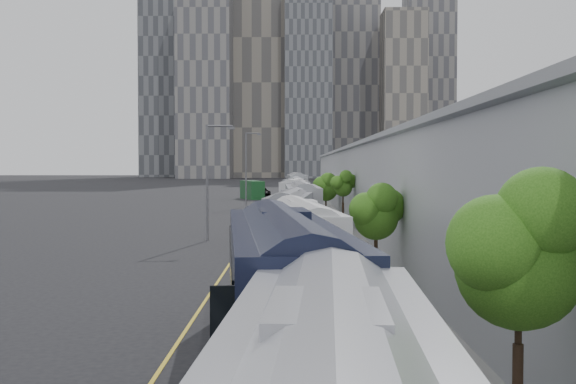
{
  "coord_description": "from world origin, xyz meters",
  "views": [
    {
      "loc": [
        1.97,
        -0.7,
        5.29
      ],
      "look_at": [
        1.44,
        61.88,
        3.0
      ],
      "focal_mm": 45.0,
      "sensor_mm": 36.0,
      "label": 1
    }
  ],
  "objects_px": {
    "bus_4": "(302,209)",
    "bus_7": "(294,191)",
    "bus_3": "(291,221)",
    "bus_2": "(302,247)",
    "street_lamp_far": "(247,164)",
    "street_lamp_near": "(210,173)",
    "bus_5": "(298,202)",
    "shipping_container": "(252,190)",
    "suv": "(263,192)",
    "bus_1": "(283,298)",
    "bus_8": "(297,187)",
    "bus_6": "(294,196)"
  },
  "relations": [
    {
      "from": "bus_4",
      "to": "bus_7",
      "type": "xyz_separation_m",
      "value": [
        -0.65,
        44.67,
        -0.11
      ]
    },
    {
      "from": "bus_3",
      "to": "bus_7",
      "type": "distance_m",
      "value": 56.52
    },
    {
      "from": "bus_2",
      "to": "street_lamp_far",
      "type": "bearing_deg",
      "value": 90.67
    },
    {
      "from": "bus_3",
      "to": "bus_4",
      "type": "relative_size",
      "value": 0.94
    },
    {
      "from": "bus_7",
      "to": "street_lamp_near",
      "type": "height_order",
      "value": "street_lamp_near"
    },
    {
      "from": "bus_5",
      "to": "bus_2",
      "type": "bearing_deg",
      "value": -90.34
    },
    {
      "from": "shipping_container",
      "to": "suv",
      "type": "height_order",
      "value": "shipping_container"
    },
    {
      "from": "bus_7",
      "to": "suv",
      "type": "height_order",
      "value": "bus_7"
    },
    {
      "from": "bus_1",
      "to": "bus_7",
      "type": "distance_m",
      "value": 86.22
    },
    {
      "from": "bus_2",
      "to": "bus_5",
      "type": "xyz_separation_m",
      "value": [
        0.01,
        43.11,
        -0.06
      ]
    },
    {
      "from": "bus_1",
      "to": "bus_8",
      "type": "bearing_deg",
      "value": 84.19
    },
    {
      "from": "bus_2",
      "to": "shipping_container",
      "type": "relative_size",
      "value": 1.85
    },
    {
      "from": "shipping_container",
      "to": "suv",
      "type": "bearing_deg",
      "value": 64.15
    },
    {
      "from": "bus_7",
      "to": "street_lamp_near",
      "type": "bearing_deg",
      "value": -92.5
    },
    {
      "from": "bus_3",
      "to": "shipping_container",
      "type": "distance_m",
      "value": 65.12
    },
    {
      "from": "street_lamp_near",
      "to": "bus_2",
      "type": "bearing_deg",
      "value": -70.03
    },
    {
      "from": "bus_1",
      "to": "bus_7",
      "type": "relative_size",
      "value": 1.11
    },
    {
      "from": "shipping_container",
      "to": "bus_2",
      "type": "bearing_deg",
      "value": -104.03
    },
    {
      "from": "street_lamp_near",
      "to": "suv",
      "type": "xyz_separation_m",
      "value": [
        0.45,
        73.42,
        -4.02
      ]
    },
    {
      "from": "street_lamp_far",
      "to": "shipping_container",
      "type": "bearing_deg",
      "value": 91.72
    },
    {
      "from": "bus_1",
      "to": "shipping_container",
      "type": "relative_size",
      "value": 2.04
    },
    {
      "from": "bus_1",
      "to": "street_lamp_near",
      "type": "bearing_deg",
      "value": 94.84
    },
    {
      "from": "bus_6",
      "to": "street_lamp_far",
      "type": "height_order",
      "value": "street_lamp_far"
    },
    {
      "from": "bus_5",
      "to": "street_lamp_far",
      "type": "height_order",
      "value": "street_lamp_far"
    },
    {
      "from": "bus_4",
      "to": "street_lamp_near",
      "type": "bearing_deg",
      "value": -123.69
    },
    {
      "from": "street_lamp_far",
      "to": "bus_5",
      "type": "bearing_deg",
      "value": -68.31
    },
    {
      "from": "shipping_container",
      "to": "bus_8",
      "type": "bearing_deg",
      "value": 8.85
    },
    {
      "from": "bus_5",
      "to": "suv",
      "type": "xyz_separation_m",
      "value": [
        -5.84,
        47.6,
        -0.74
      ]
    },
    {
      "from": "bus_4",
      "to": "street_lamp_far",
      "type": "xyz_separation_m",
      "value": [
        -6.68,
        31.41,
        3.83
      ]
    },
    {
      "from": "bus_8",
      "to": "street_lamp_near",
      "type": "distance_m",
      "value": 67.54
    },
    {
      "from": "suv",
      "to": "bus_7",
      "type": "bearing_deg",
      "value": -81.19
    },
    {
      "from": "bus_3",
      "to": "bus_5",
      "type": "xyz_separation_m",
      "value": [
        0.61,
        27.21,
        -0.05
      ]
    },
    {
      "from": "bus_3",
      "to": "bus_8",
      "type": "xyz_separation_m",
      "value": [
        0.68,
        68.56,
        0.21
      ]
    },
    {
      "from": "bus_3",
      "to": "street_lamp_far",
      "type": "relative_size",
      "value": 1.31
    },
    {
      "from": "street_lamp_near",
      "to": "shipping_container",
      "type": "distance_m",
      "value": 63.51
    },
    {
      "from": "bus_3",
      "to": "bus_2",
      "type": "bearing_deg",
      "value": -83.17
    },
    {
      "from": "street_lamp_far",
      "to": "bus_7",
      "type": "bearing_deg",
      "value": 65.54
    },
    {
      "from": "bus_7",
      "to": "suv",
      "type": "relative_size",
      "value": 2.35
    },
    {
      "from": "bus_2",
      "to": "bus_8",
      "type": "height_order",
      "value": "bus_8"
    },
    {
      "from": "bus_6",
      "to": "bus_3",
      "type": "bearing_deg",
      "value": -85.0
    },
    {
      "from": "bus_3",
      "to": "suv",
      "type": "bearing_deg",
      "value": 98.64
    },
    {
      "from": "bus_6",
      "to": "street_lamp_far",
      "type": "relative_size",
      "value": 1.32
    },
    {
      "from": "bus_3",
      "to": "bus_4",
      "type": "height_order",
      "value": "bus_4"
    },
    {
      "from": "bus_4",
      "to": "street_lamp_far",
      "type": "distance_m",
      "value": 32.34
    },
    {
      "from": "bus_4",
      "to": "shipping_container",
      "type": "distance_m",
      "value": 53.46
    },
    {
      "from": "bus_7",
      "to": "street_lamp_near",
      "type": "xyz_separation_m",
      "value": [
        -5.93,
        -55.13,
        3.23
      ]
    },
    {
      "from": "bus_6",
      "to": "bus_2",
      "type": "bearing_deg",
      "value": -84.3
    },
    {
      "from": "bus_5",
      "to": "shipping_container",
      "type": "xyz_separation_m",
      "value": [
        -7.04,
        37.6,
        -0.02
      ]
    },
    {
      "from": "bus_4",
      "to": "bus_1",
      "type": "bearing_deg",
      "value": -92.88
    },
    {
      "from": "bus_6",
      "to": "bus_7",
      "type": "height_order",
      "value": "bus_6"
    }
  ]
}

